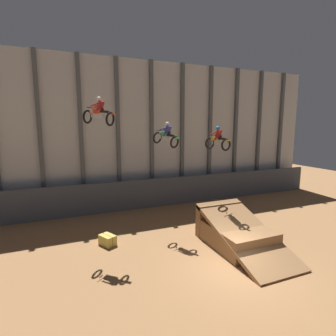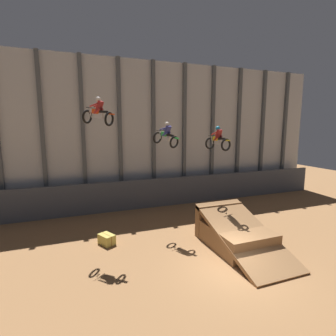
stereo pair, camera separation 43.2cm
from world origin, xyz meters
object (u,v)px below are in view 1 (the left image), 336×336
rider_bike_right_air (218,140)px  traffic_cone_near_ramp (213,220)px  rider_bike_left_air (99,113)px  hay_bale_trackside (108,240)px  dirt_ramp (235,232)px  rider_bike_center_air (166,136)px

rider_bike_right_air → traffic_cone_near_ramp: (0.31, 0.75, -5.34)m
rider_bike_left_air → rider_bike_right_air: bearing=-51.1°
rider_bike_left_air → hay_bale_trackside: bearing=-106.6°
dirt_ramp → traffic_cone_near_ramp: bearing=80.8°
rider_bike_left_air → hay_bale_trackside: 6.83m
rider_bike_left_air → traffic_cone_near_ramp: bearing=-44.9°
traffic_cone_near_ramp → hay_bale_trackside: size_ratio=0.54×
rider_bike_right_air → dirt_ramp: bearing=-104.8°
dirt_ramp → traffic_cone_near_ramp: size_ratio=9.63×
rider_bike_right_air → hay_bale_trackside: rider_bike_right_air is taller
rider_bike_right_air → hay_bale_trackside: bearing=166.4°
rider_bike_center_air → traffic_cone_near_ramp: (3.18, -0.39, -5.59)m
rider_bike_left_air → rider_bike_center_air: 4.17m
rider_bike_left_air → rider_bike_right_air: (6.82, -0.61, -1.48)m
rider_bike_center_air → traffic_cone_near_ramp: rider_bike_center_air is taller
rider_bike_left_air → hay_bale_trackside: rider_bike_left_air is taller
rider_bike_left_air → rider_bike_center_air: rider_bike_left_air is taller
rider_bike_left_air → rider_bike_right_air: size_ratio=0.92×
rider_bike_left_air → traffic_cone_near_ramp: size_ratio=2.83×
dirt_ramp → rider_bike_center_air: bearing=129.2°
rider_bike_center_air → rider_bike_right_air: size_ratio=1.02×
rider_bike_center_air → rider_bike_right_air: (2.87, -1.14, -0.25)m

